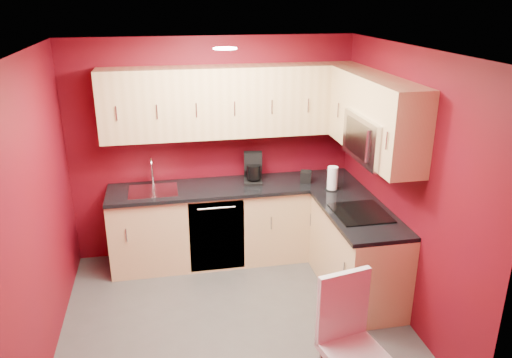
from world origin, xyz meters
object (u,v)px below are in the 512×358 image
object	(u,v)px
microwave	(378,138)
coffee_maker	(253,168)
napkin_holder	(306,177)
dining_chair	(355,348)
paper_towel	(332,178)
sink	(153,187)

from	to	relation	value
microwave	coffee_maker	xyz separation A→B (m)	(-0.98, 1.03, -0.58)
coffee_maker	napkin_holder	distance (m)	0.61
coffee_maker	dining_chair	distance (m)	2.51
paper_towel	microwave	bearing A→B (deg)	-74.56
paper_towel	dining_chair	world-z (taller)	paper_towel
napkin_holder	dining_chair	size ratio (longest dim) A/B	0.12
sink	dining_chair	size ratio (longest dim) A/B	0.50
sink	napkin_holder	distance (m)	1.70
microwave	dining_chair	world-z (taller)	microwave
microwave	paper_towel	size ratio (longest dim) A/B	2.91
microwave	sink	bearing A→B (deg)	154.40
napkin_holder	dining_chair	distance (m)	2.39
paper_towel	napkin_holder	bearing A→B (deg)	127.67
coffee_maker	napkin_holder	size ratio (longest dim) A/B	2.60
dining_chair	microwave	bearing A→B (deg)	52.14
sink	napkin_holder	xyz separation A→B (m)	(1.70, -0.07, 0.03)
napkin_holder	dining_chair	bearing A→B (deg)	-97.32
microwave	paper_towel	distance (m)	0.92
microwave	napkin_holder	xyz separation A→B (m)	(-0.39, 0.93, -0.69)
microwave	dining_chair	distance (m)	1.93
microwave	sink	world-z (taller)	microwave
dining_chair	napkin_holder	bearing A→B (deg)	71.18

